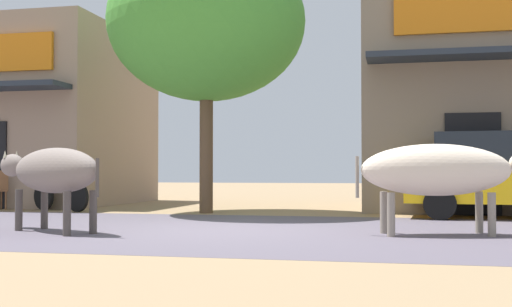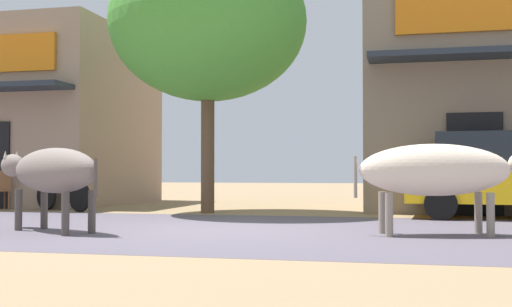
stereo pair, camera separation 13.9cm
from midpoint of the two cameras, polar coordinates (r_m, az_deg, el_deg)
name	(u,v)px [view 1 (the left image)]	position (r m, az deg, el deg)	size (l,w,h in m)	color
ground	(223,230)	(10.16, -3.32, -6.65)	(80.00, 80.00, 0.00)	#927755
asphalt_road	(223,229)	(10.16, -3.32, -6.64)	(72.00, 6.43, 0.00)	#564E5A
storefront_left_cafe	(23,118)	(19.69, -19.87, 2.92)	(6.11, 6.18, 4.81)	gray
storefront_right_club	(511,97)	(16.89, 21.17, 4.66)	(6.85, 6.18, 5.39)	gray
roadside_tree	(207,23)	(14.50, -4.62, 11.32)	(4.29, 4.29, 5.86)	brown
parked_hatchback_car	(501,174)	(13.43, 20.30, -1.72)	(3.85, 2.19, 1.64)	yellow
parked_motorcycle	(61,190)	(15.45, -16.90, -3.06)	(1.74, 0.82, 1.08)	black
cow_near_brown	(52,171)	(10.17, -17.72, -1.50)	(2.42, 1.58, 1.25)	gray
cow_far_dark	(440,171)	(9.56, 15.39, -1.45)	(2.71, 1.16, 1.29)	beige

